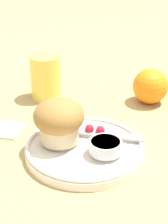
% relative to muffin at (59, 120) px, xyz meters
% --- Properties ---
extents(ground_plane, '(3.00, 3.00, 0.00)m').
position_rel_muffin_xyz_m(ground_plane, '(0.06, -0.01, -0.06)').
color(ground_plane, tan).
extents(plate, '(0.20, 0.20, 0.02)m').
position_rel_muffin_xyz_m(plate, '(0.04, -0.00, -0.05)').
color(plate, silver).
rests_on(plate, ground_plane).
extents(muffin, '(0.08, 0.08, 0.07)m').
position_rel_muffin_xyz_m(muffin, '(0.00, 0.00, 0.00)').
color(muffin, beige).
rests_on(muffin, plate).
extents(cream_ramekin, '(0.05, 0.05, 0.02)m').
position_rel_muffin_xyz_m(cream_ramekin, '(0.08, -0.02, -0.03)').
color(cream_ramekin, silver).
rests_on(cream_ramekin, plate).
extents(berry_pair, '(0.03, 0.02, 0.02)m').
position_rel_muffin_xyz_m(berry_pair, '(0.05, 0.03, -0.03)').
color(berry_pair, '#B7192D').
rests_on(berry_pair, plate).
extents(butter_knife, '(0.18, 0.02, 0.00)m').
position_rel_muffin_xyz_m(butter_knife, '(0.05, 0.03, -0.04)').
color(butter_knife, '#B7B7BC').
rests_on(butter_knife, plate).
extents(orange_fruit, '(0.07, 0.07, 0.07)m').
position_rel_muffin_xyz_m(orange_fruit, '(0.13, 0.22, -0.02)').
color(orange_fruit, orange).
rests_on(orange_fruit, ground_plane).
extents(juice_glass, '(0.06, 0.06, 0.09)m').
position_rel_muffin_xyz_m(juice_glass, '(-0.09, 0.19, -0.01)').
color(juice_glass, '#EAD14C').
rests_on(juice_glass, ground_plane).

